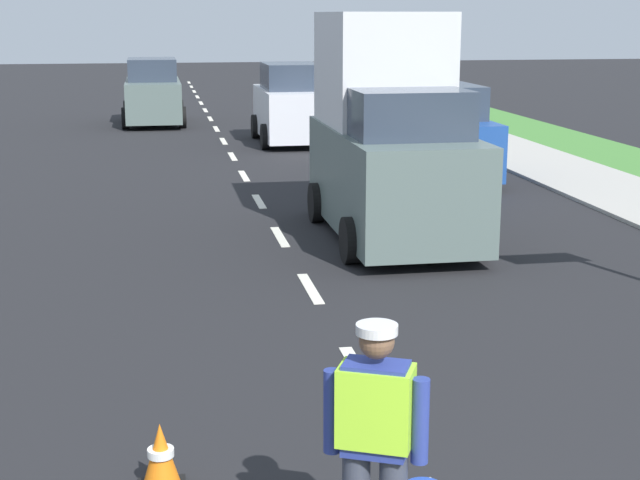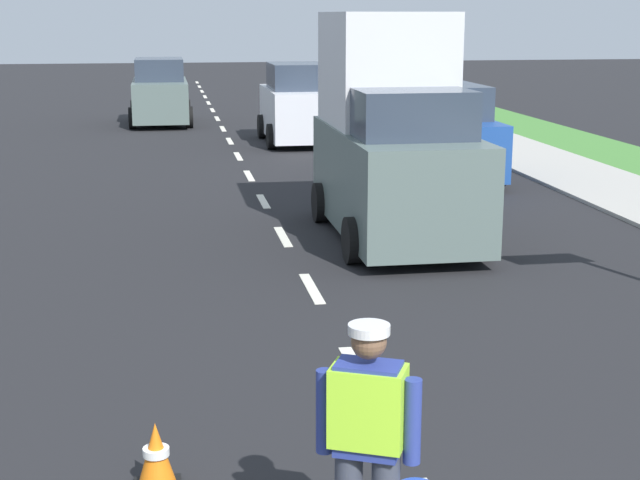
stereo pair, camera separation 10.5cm
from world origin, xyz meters
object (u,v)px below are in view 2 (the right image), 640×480
Objects in this scene: road_worker at (372,437)px; traffic_cone_near at (156,457)px; car_oncoming_third at (160,94)px; car_parked_far at (442,135)px; car_outgoing_far at (296,106)px; delivery_truck at (393,137)px.

road_worker is 3.08× the size of traffic_cone_near.
traffic_cone_near is at bearing -90.19° from car_oncoming_third.
road_worker is 1.99m from traffic_cone_near.
traffic_cone_near is at bearing -114.92° from car_parked_far.
delivery_truck is at bearing -90.33° from car_outgoing_far.
car_parked_far reaches higher than traffic_cone_near.
delivery_truck is at bearing 64.82° from traffic_cone_near.
delivery_truck reaches higher than traffic_cone_near.
delivery_truck is at bearing -77.75° from car_oncoming_third.
road_worker is at bearing -87.20° from car_oncoming_third.
car_parked_far reaches higher than road_worker.
traffic_cone_near is 24.84m from car_oncoming_third.
car_outgoing_far is at bearing 89.67° from delivery_truck.
car_outgoing_far is at bearing 78.94° from traffic_cone_near.
car_oncoming_third is (-1.28, 26.13, 0.05)m from road_worker.
delivery_truck reaches higher than car_outgoing_far.
delivery_truck is 1.16× the size of car_oncoming_third.
delivery_truck reaches higher than road_worker.
delivery_truck is 11.54m from car_outgoing_far.
car_oncoming_third is (-3.73, 5.34, -0.04)m from car_outgoing_far.
road_worker reaches higher than traffic_cone_near.
car_parked_far is at bearing 65.48° from delivery_truck.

